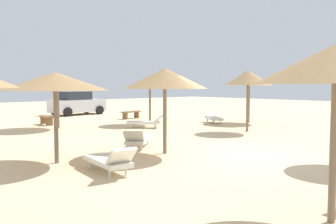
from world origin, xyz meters
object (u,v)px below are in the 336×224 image
(parasol_2, at_px, (249,82))
(parasol_6, at_px, (248,78))
(lounger_1, at_px, (109,160))
(parked_car, at_px, (77,104))
(parasol_9, at_px, (57,78))
(lounger_2, at_px, (213,118))
(lounger_3, at_px, (146,122))
(parasol_4, at_px, (165,79))
(parasol_1, at_px, (55,82))
(lounger_4, at_px, (138,139))
(parasol_3, at_px, (150,82))
(bench_1, at_px, (131,113))
(bench_0, at_px, (46,118))
(parasol_0, at_px, (336,64))

(parasol_2, bearing_deg, parasol_6, -145.72)
(lounger_1, height_order, parked_car, parked_car)
(parasol_9, distance_m, lounger_2, 8.91)
(lounger_1, bearing_deg, lounger_3, 45.45)
(parasol_4, bearing_deg, parked_car, 71.09)
(parasol_2, bearing_deg, parasol_9, 152.58)
(parasol_1, distance_m, lounger_4, 3.76)
(parasol_3, xyz_separation_m, lounger_4, (-5.29, -5.74, -2.08))
(parasol_9, relative_size, lounger_4, 1.56)
(parasol_6, distance_m, parasol_9, 9.44)
(bench_1, bearing_deg, parasol_9, -163.50)
(parasol_6, xyz_separation_m, lounger_3, (-2.63, 4.35, -2.22))
(parasol_9, distance_m, lounger_3, 5.00)
(parasol_3, xyz_separation_m, parasol_9, (-4.65, 1.70, 0.15))
(lounger_1, distance_m, parked_car, 18.60)
(parasol_6, distance_m, parked_car, 14.36)
(parasol_2, xyz_separation_m, lounger_2, (-1.66, 1.29, -2.09))
(lounger_2, relative_size, bench_0, 1.26)
(parasol_3, bearing_deg, parasol_2, -33.71)
(bench_0, bearing_deg, parasol_0, -99.38)
(parasol_2, distance_m, lounger_1, 13.88)
(parasol_0, height_order, parasol_9, parasol_0)
(parasol_4, relative_size, bench_1, 1.77)
(lounger_4, xyz_separation_m, bench_1, (6.53, 9.18, 0.03))
(parasol_9, relative_size, lounger_2, 1.48)
(parked_car, bearing_deg, parasol_2, -68.46)
(parasol_1, xyz_separation_m, lounger_1, (0.46, -1.99, -1.98))
(parasol_6, relative_size, bench_1, 1.87)
(lounger_3, bearing_deg, parasol_6, -58.87)
(parasol_9, xyz_separation_m, bench_1, (5.89, 1.74, -2.20))
(parasol_1, xyz_separation_m, parasol_2, (13.29, 2.87, 0.09))
(bench_0, relative_size, bench_1, 1.00)
(parasol_1, distance_m, parked_car, 17.12)
(parasol_2, height_order, parasol_3, parasol_3)
(lounger_2, bearing_deg, parasol_1, -160.37)
(parasol_3, bearing_deg, parked_car, 89.02)
(bench_0, bearing_deg, lounger_2, -36.71)
(parasol_2, bearing_deg, parasol_4, -159.01)
(parasol_3, relative_size, parasol_4, 0.98)
(parasol_4, xyz_separation_m, lounger_1, (-2.77, -1.00, -2.09))
(parasol_4, relative_size, parasol_9, 0.95)
(lounger_1, bearing_deg, parasol_6, 14.96)
(parasol_9, height_order, lounger_4, parasol_9)
(parasol_0, height_order, lounger_3, parasol_0)
(bench_1, xyz_separation_m, parked_car, (-1.09, 5.19, 0.48))
(lounger_3, xyz_separation_m, parked_car, (1.40, 9.85, 0.51))
(parasol_0, bearing_deg, parasol_6, 42.05)
(parasol_0, relative_size, lounger_1, 1.48)
(parasol_0, distance_m, bench_1, 18.89)
(parasol_1, bearing_deg, parasol_3, 35.70)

